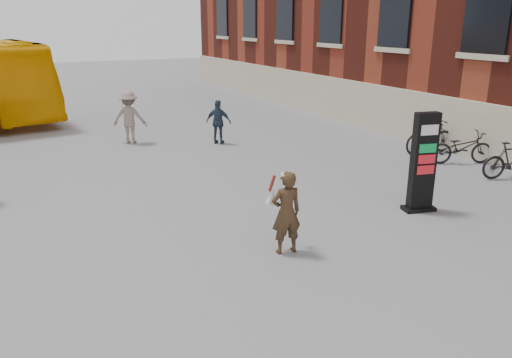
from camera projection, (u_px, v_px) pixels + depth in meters
name	position (u px, v px, depth m)	size (l,w,h in m)	color
ground	(269.00, 275.00, 8.63)	(100.00, 100.00, 0.00)	#9E9EA3
info_pylon	(423.00, 163.00, 11.23)	(0.80, 0.53, 2.29)	black
woman	(286.00, 211.00, 9.25)	(0.64, 0.60, 1.61)	#352515
pedestrian_b	(129.00, 117.00, 17.66)	(1.20, 0.69, 1.85)	gray
pedestrian_c	(219.00, 122.00, 17.60)	(0.91, 0.38, 1.55)	#2A3A4E
bike_5	(512.00, 160.00, 13.73)	(0.49, 1.75, 1.05)	black
bike_6	(462.00, 147.00, 15.21)	(0.67, 1.91, 1.00)	black
bike_7	(430.00, 137.00, 16.31)	(0.54, 1.91, 1.15)	black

